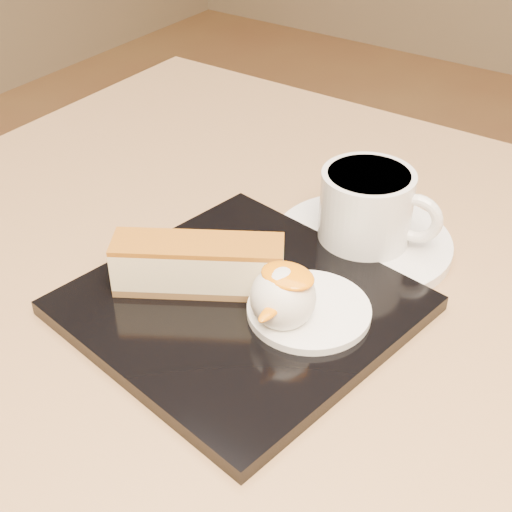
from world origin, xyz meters
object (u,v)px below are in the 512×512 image
Objects in this scene: table at (247,459)px; dessert_plate at (241,306)px; saucer at (362,243)px; coffee_cup at (368,206)px; ice_cream_scoop at (283,297)px; cheesecake at (198,265)px.

dessert_plate is (-0.01, 0.01, 0.16)m from table.
coffee_cup is at bearing 9.39° from saucer.
table is 0.19m from ice_cream_scoop.
cheesecake is 2.71× the size of ice_cream_scoop.
coffee_cup is (0.04, 0.13, 0.04)m from dessert_plate.
cheesecake is 1.24× the size of coffee_cup.
cheesecake reaches higher than saucer.
dessert_plate is 0.14m from coffee_cup.
coffee_cup reaches higher than saucer.
cheesecake is 0.84× the size of saucer.
dessert_plate is 0.05m from ice_cream_scoop.
table is 5.33× the size of saucer.
cheesecake is 0.08m from ice_cream_scoop.
ice_cream_scoop is 0.13m from coffee_cup.
coffee_cup is at bearing 91.14° from ice_cream_scoop.
saucer is at bearing 74.39° from dessert_plate.
saucer is (0.03, 0.14, 0.16)m from table.
dessert_plate is 1.47× the size of saucer.
cheesecake is (-0.04, 0.00, 0.19)m from table.
coffee_cup reaches higher than table.
table is 7.89× the size of coffee_cup.
dessert_plate reaches higher than saucer.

